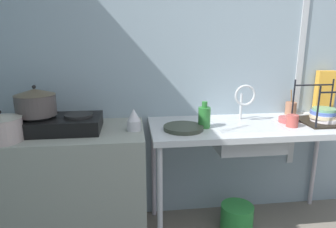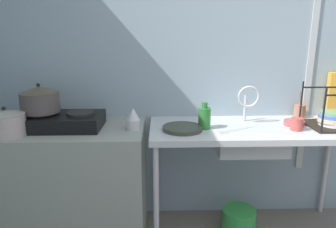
# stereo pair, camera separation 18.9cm
# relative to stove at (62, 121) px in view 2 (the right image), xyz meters

# --- Properties ---
(wall_back) EXTENTS (4.73, 0.10, 2.60)m
(wall_back) POSITION_rel_stove_xyz_m (1.43, 0.34, 0.42)
(wall_back) COLOR #8A9DA9
(wall_back) RESTS_ON ground
(wall_metal_strip) EXTENTS (0.05, 0.01, 2.08)m
(wall_metal_strip) POSITION_rel_stove_xyz_m (1.82, 0.29, 0.55)
(wall_metal_strip) COLOR #B6BABE
(counter_concrete) EXTENTS (1.02, 0.59, 0.83)m
(counter_concrete) POSITION_rel_stove_xyz_m (0.04, 0.00, -0.47)
(counter_concrete) COLOR gray
(counter_concrete) RESTS_ON ground
(counter_sink) EXTENTS (1.47, 0.59, 0.83)m
(counter_sink) POSITION_rel_stove_xyz_m (1.34, -0.00, -0.12)
(counter_sink) COLOR #B6BABE
(counter_sink) RESTS_ON ground
(stove) EXTENTS (0.55, 0.33, 0.11)m
(stove) POSITION_rel_stove_xyz_m (0.00, 0.00, 0.00)
(stove) COLOR black
(stove) RESTS_ON counter_concrete
(pot_on_left_burner) EXTENTS (0.26, 0.26, 0.20)m
(pot_on_left_burner) POSITION_rel_stove_xyz_m (-0.13, -0.00, 0.15)
(pot_on_left_burner) COLOR #463F3D
(pot_on_left_burner) RESTS_ON stove
(pot_beside_stove) EXTENTS (0.24, 0.24, 0.19)m
(pot_beside_stove) POSITION_rel_stove_xyz_m (-0.29, -0.17, 0.03)
(pot_beside_stove) COLOR #A39391
(pot_beside_stove) RESTS_ON counter_concrete
(percolator) EXTENTS (0.09, 0.09, 0.15)m
(percolator) POSITION_rel_stove_xyz_m (0.49, -0.05, 0.02)
(percolator) COLOR #BDBBC2
(percolator) RESTS_ON counter_concrete
(sink_basin) EXTENTS (0.47, 0.30, 0.17)m
(sink_basin) POSITION_rel_stove_xyz_m (1.29, -0.03, -0.14)
(sink_basin) COLOR #B6BABE
(sink_basin) RESTS_ON counter_sink
(faucet) EXTENTS (0.16, 0.09, 0.27)m
(faucet) POSITION_rel_stove_xyz_m (1.30, 0.09, 0.13)
(faucet) COLOR #B6BABE
(faucet) RESTS_ON counter_sink
(frying_pan) EXTENTS (0.27, 0.27, 0.03)m
(frying_pan) POSITION_rel_stove_xyz_m (0.82, -0.07, -0.04)
(frying_pan) COLOR #32392E
(frying_pan) RESTS_ON counter_sink
(dish_rack) EXTENTS (0.33, 0.33, 0.30)m
(dish_rack) POSITION_rel_stove_xyz_m (1.86, -0.02, -0.00)
(dish_rack) COLOR black
(dish_rack) RESTS_ON counter_sink
(cup_by_rack) EXTENTS (0.08, 0.08, 0.08)m
(cup_by_rack) POSITION_rel_stove_xyz_m (1.58, -0.10, -0.01)
(cup_by_rack) COLOR #B04741
(cup_by_rack) RESTS_ON counter_sink
(small_bowl_on_drainboard) EXTENTS (0.14, 0.14, 0.04)m
(small_bowl_on_drainboard) POSITION_rel_stove_xyz_m (1.61, 0.02, -0.03)
(small_bowl_on_drainboard) COLOR #B04C4D
(small_bowl_on_drainboard) RESTS_ON counter_sink
(bottle_by_sink) EXTENTS (0.08, 0.08, 0.18)m
(bottle_by_sink) POSITION_rel_stove_xyz_m (0.97, -0.04, 0.02)
(bottle_by_sink) COLOR #29702E
(bottle_by_sink) RESTS_ON counter_sink
(utensil_jar) EXTENTS (0.08, 0.08, 0.20)m
(utensil_jar) POSITION_rel_stove_xyz_m (1.75, 0.23, 0.00)
(utensil_jar) COLOR #9F664B
(utensil_jar) RESTS_ON counter_sink
(bucket_on_floor) EXTENTS (0.25, 0.25, 0.21)m
(bucket_on_floor) POSITION_rel_stove_xyz_m (1.25, -0.03, -0.78)
(bucket_on_floor) COLOR green
(bucket_on_floor) RESTS_ON ground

